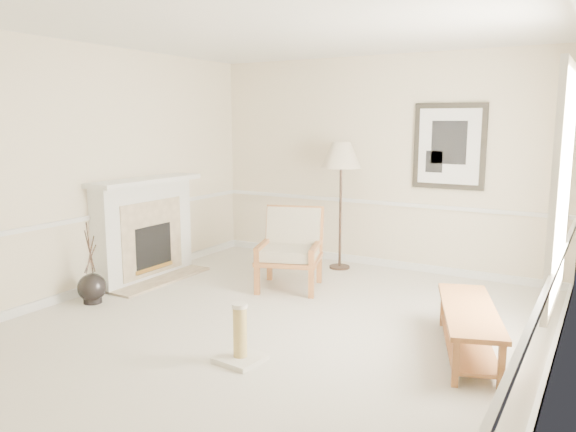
# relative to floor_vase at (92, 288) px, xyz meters

# --- Properties ---
(ground) EXTENTS (5.50, 5.50, 0.00)m
(ground) POSITION_rel_floor_vase_xyz_m (2.15, 0.45, -0.17)
(ground) COLOR silver
(ground) RESTS_ON ground
(room) EXTENTS (5.04, 5.54, 2.92)m
(room) POSITION_rel_floor_vase_xyz_m (2.29, 0.53, 1.70)
(room) COLOR beige
(room) RESTS_ON ground
(fireplace) EXTENTS (0.64, 1.64, 1.31)m
(fireplace) POSITION_rel_floor_vase_xyz_m (-0.19, 1.05, 0.47)
(fireplace) COLOR white
(fireplace) RESTS_ON ground
(floor_vase) EXTENTS (0.32, 0.32, 0.93)m
(floor_vase) POSITION_rel_floor_vase_xyz_m (0.00, 0.00, 0.00)
(floor_vase) COLOR black
(floor_vase) RESTS_ON ground
(armchair) EXTENTS (0.94, 0.98, 0.97)m
(armchair) POSITION_rel_floor_vase_xyz_m (1.60, 1.70, 0.35)
(armchair) COLOR brown
(armchair) RESTS_ON ground
(floor_lamp) EXTENTS (0.70, 0.70, 1.74)m
(floor_lamp) POSITION_rel_floor_vase_xyz_m (1.76, 2.78, 1.35)
(floor_lamp) COLOR black
(floor_lamp) RESTS_ON ground
(bench) EXTENTS (0.89, 1.53, 0.42)m
(bench) POSITION_rel_floor_vase_xyz_m (3.97, 0.70, 0.11)
(bench) COLOR brown
(bench) RESTS_ON ground
(scratching_post) EXTENTS (0.39, 0.39, 0.51)m
(scratching_post) POSITION_rel_floor_vase_xyz_m (2.33, -0.44, -0.01)
(scratching_post) COLOR white
(scratching_post) RESTS_ON ground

